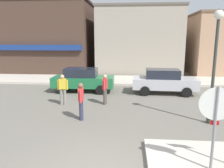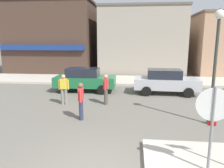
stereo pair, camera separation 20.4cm
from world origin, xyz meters
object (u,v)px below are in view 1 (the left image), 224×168
(stop_sign, at_px, (215,118))
(parked_car_nearest, at_px, (83,79))
(pedestrian_crossing_far, at_px, (81,100))
(pedestrian_kerb_side, at_px, (105,88))
(parked_car_second, at_px, (164,81))
(pedestrian_crossing_near, at_px, (63,89))
(lamp_post, at_px, (216,51))

(stop_sign, relative_size, parked_car_nearest, 0.57)
(pedestrian_crossing_far, bearing_deg, pedestrian_kerb_side, 72.24)
(parked_car_second, bearing_deg, pedestrian_crossing_near, -152.16)
(parked_car_second, bearing_deg, parked_car_nearest, 178.48)
(pedestrian_crossing_near, height_order, pedestrian_kerb_side, same)
(pedestrian_crossing_near, relative_size, pedestrian_crossing_far, 1.00)
(lamp_post, bearing_deg, pedestrian_crossing_near, 162.82)
(parked_car_second, relative_size, pedestrian_crossing_near, 2.53)
(stop_sign, distance_m, pedestrian_crossing_near, 8.03)
(parked_car_nearest, relative_size, parked_car_second, 0.99)
(lamp_post, xyz_separation_m, pedestrian_crossing_far, (-5.36, -0.01, -2.09))
(stop_sign, height_order, pedestrian_crossing_near, stop_sign)
(stop_sign, bearing_deg, pedestrian_crossing_near, 134.23)
(pedestrian_crossing_near, bearing_deg, pedestrian_kerb_side, 6.76)
(pedestrian_crossing_far, bearing_deg, parked_car_second, 50.37)
(parked_car_nearest, relative_size, pedestrian_kerb_side, 2.50)
(lamp_post, relative_size, parked_car_nearest, 1.13)
(lamp_post, bearing_deg, pedestrian_kerb_side, 152.75)
(parked_car_nearest, height_order, pedestrian_kerb_side, pedestrian_kerb_side)
(stop_sign, xyz_separation_m, lamp_post, (1.22, 3.63, 1.44))
(stop_sign, distance_m, pedestrian_kerb_side, 6.91)
(stop_sign, bearing_deg, pedestrian_crossing_far, 138.83)
(pedestrian_crossing_near, bearing_deg, lamp_post, -17.18)
(pedestrian_crossing_far, bearing_deg, pedestrian_crossing_near, 124.34)
(lamp_post, distance_m, pedestrian_kerb_side, 5.58)
(stop_sign, relative_size, pedestrian_crossing_near, 1.43)
(stop_sign, relative_size, pedestrian_crossing_far, 1.43)
(lamp_post, height_order, pedestrian_crossing_near, lamp_post)
(stop_sign, relative_size, pedestrian_kerb_side, 1.43)
(stop_sign, distance_m, pedestrian_crossing_far, 5.53)
(parked_car_second, bearing_deg, stop_sign, -90.72)
(parked_car_nearest, relative_size, pedestrian_crossing_far, 2.50)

